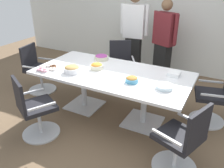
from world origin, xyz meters
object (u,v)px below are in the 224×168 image
at_px(office_chair_2, 34,111).
at_px(snack_bowl_pretzels, 132,79).
at_px(plate_stack, 164,87).
at_px(snack_bowl_candy_mix, 101,57).
at_px(office_chair_1, 38,71).
at_px(office_chair_3, 182,143).
at_px(conference_table, 112,80).
at_px(person_standing_0, 134,33).
at_px(snack_bowl_cookies, 72,69).
at_px(snack_bowl_chips_orange, 97,66).
at_px(office_chair_0, 121,67).
at_px(donut_platter, 47,68).
at_px(napkin_pile, 174,74).
at_px(person_standing_1, 164,41).
at_px(office_chair_4, 214,99).

relative_size(office_chair_2, snack_bowl_pretzels, 4.96).
relative_size(snack_bowl_pretzels, plate_stack, 0.79).
xyz_separation_m(snack_bowl_pretzels, snack_bowl_candy_mix, (-0.85, 0.60, 0.01)).
distance_m(office_chair_1, office_chair_3, 3.08).
height_order(conference_table, plate_stack, plate_stack).
xyz_separation_m(person_standing_0, snack_bowl_cookies, (-0.17, -2.00, -0.15)).
height_order(conference_table, snack_bowl_chips_orange, snack_bowl_chips_orange).
height_order(office_chair_0, donut_platter, office_chair_0).
xyz_separation_m(plate_stack, napkin_pile, (0.00, 0.48, 0.00)).
height_order(conference_table, snack_bowl_candy_mix, snack_bowl_candy_mix).
xyz_separation_m(office_chair_2, snack_bowl_chips_orange, (0.41, 1.01, 0.39)).
height_order(person_standing_1, snack_bowl_pretzels, person_standing_1).
bearing_deg(office_chair_2, conference_table, 83.55).
bearing_deg(office_chair_3, office_chair_1, 94.81).
xyz_separation_m(office_chair_3, snack_bowl_chips_orange, (-1.56, 0.73, 0.39)).
bearing_deg(person_standing_1, snack_bowl_pretzels, 117.18).
height_order(person_standing_0, donut_platter, person_standing_0).
relative_size(office_chair_1, office_chair_2, 1.00).
bearing_deg(snack_bowl_cookies, person_standing_0, 85.25).
xyz_separation_m(office_chair_3, plate_stack, (-0.41, 0.56, 0.37)).
distance_m(office_chair_4, snack_bowl_chips_orange, 1.88).
distance_m(office_chair_1, snack_bowl_candy_mix, 1.36).
bearing_deg(person_standing_1, conference_table, 103.69).
xyz_separation_m(office_chair_0, office_chair_2, (-0.32, -2.08, 0.00)).
bearing_deg(office_chair_3, snack_bowl_chips_orange, 85.26).
height_order(person_standing_1, snack_bowl_cookies, person_standing_1).
distance_m(snack_bowl_cookies, plate_stack, 1.42).
bearing_deg(plate_stack, napkin_pile, 89.59).
relative_size(office_chair_0, office_chair_3, 1.00).
distance_m(office_chair_4, plate_stack, 1.00).
height_order(donut_platter, plate_stack, plate_stack).
bearing_deg(napkin_pile, snack_bowl_cookies, -157.02).
relative_size(donut_platter, napkin_pile, 1.90).
relative_size(office_chair_1, snack_bowl_candy_mix, 3.80).
bearing_deg(snack_bowl_chips_orange, office_chair_1, 176.20).
xyz_separation_m(office_chair_0, office_chair_1, (-1.32, -0.97, 0.00)).
bearing_deg(conference_table, snack_bowl_pretzels, -24.07).
relative_size(snack_bowl_pretzels, snack_bowl_candy_mix, 0.77).
relative_size(office_chair_0, snack_bowl_pretzels, 4.96).
xyz_separation_m(office_chair_3, snack_bowl_candy_mix, (-1.71, 1.14, 0.39)).
xyz_separation_m(conference_table, person_standing_1, (0.30, 1.69, 0.25)).
bearing_deg(office_chair_4, person_standing_1, 32.85).
distance_m(office_chair_3, snack_bowl_cookies, 1.91).
height_order(office_chair_0, snack_bowl_candy_mix, office_chair_0).
bearing_deg(snack_bowl_candy_mix, napkin_pile, -4.64).
relative_size(conference_table, snack_bowl_chips_orange, 11.98).
height_order(conference_table, person_standing_1, person_standing_1).
bearing_deg(snack_bowl_chips_orange, person_standing_1, 71.05).
height_order(office_chair_0, person_standing_0, person_standing_0).
xyz_separation_m(office_chair_4, snack_bowl_candy_mix, (-1.92, -0.12, 0.39)).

